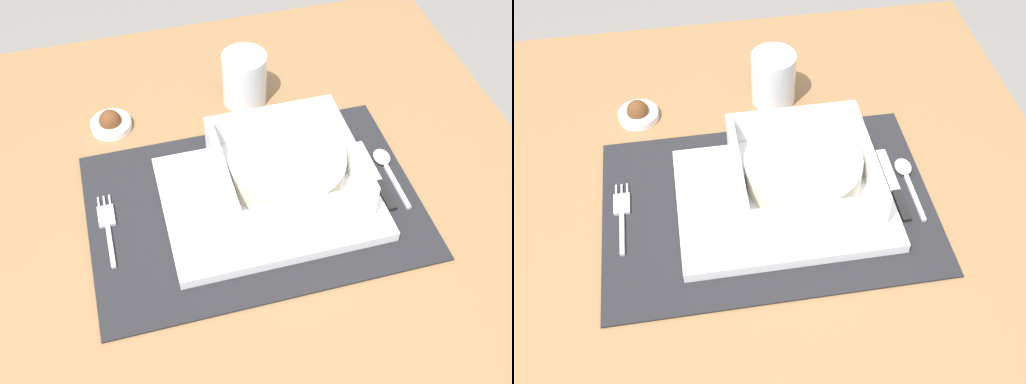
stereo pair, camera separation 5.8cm
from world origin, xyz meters
TOP-DOWN VIEW (x-y plane):
  - dining_table at (0.00, 0.00)m, footprint 0.86×0.78m
  - placemat at (0.00, -0.06)m, footprint 0.45×0.31m
  - serving_plate at (0.02, -0.06)m, footprint 0.29×0.22m
  - porridge_bowl at (0.05, -0.04)m, footprint 0.19×0.19m
  - fork at (-0.20, -0.04)m, footprint 0.02×0.13m
  - spoon at (0.20, -0.03)m, footprint 0.02×0.11m
  - butter_knife at (0.18, -0.06)m, footprint 0.01×0.13m
  - bread_knife at (0.16, -0.06)m, footprint 0.01×0.13m
  - drinking_glass at (0.04, 0.16)m, footprint 0.07×0.07m
  - condiment_saucer at (-0.17, 0.15)m, footprint 0.06×0.06m

SIDE VIEW (x-z plane):
  - dining_table at x=0.00m, z-range 0.26..1.00m
  - placemat at x=0.00m, z-range 0.74..0.75m
  - fork at x=-0.20m, z-range 0.75..0.75m
  - bread_knife at x=0.16m, z-range 0.75..0.75m
  - butter_knife at x=0.18m, z-range 0.75..0.75m
  - spoon at x=0.20m, z-range 0.75..0.76m
  - condiment_saucer at x=-0.17m, z-range 0.74..0.77m
  - serving_plate at x=0.02m, z-range 0.75..0.76m
  - drinking_glass at x=0.04m, z-range 0.74..0.83m
  - porridge_bowl at x=0.05m, z-range 0.76..0.82m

